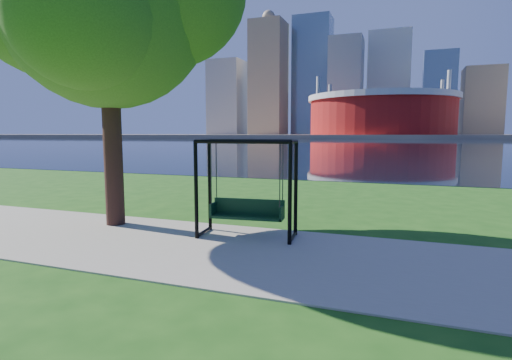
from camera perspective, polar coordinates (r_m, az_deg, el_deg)
The scene contains 7 objects.
ground at distance 8.40m, azimuth 1.05°, elevation -9.56°, with size 900.00×900.00×0.00m, color #1E5114.
path at distance 7.94m, azimuth -0.16°, elevation -10.40°, with size 120.00×4.00×0.03m, color #9E937F.
river at distance 109.68m, azimuth 18.89°, elevation 5.01°, with size 900.00×180.00×0.02m, color black.
far_bank at distance 313.64m, azimuth 19.83°, elevation 5.95°, with size 900.00×228.00×2.00m, color #937F60.
stadium at distance 243.24m, azimuth 17.43°, elevation 9.09°, with size 83.00×83.00×32.00m.
skyline at distance 328.81m, azimuth 19.34°, elevation 12.07°, with size 392.00×66.00×96.50m.
swing at distance 8.95m, azimuth -1.27°, elevation -1.53°, with size 2.26×1.17×2.22m.
Camera 1 is at (2.64, -7.62, 2.34)m, focal length 28.00 mm.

